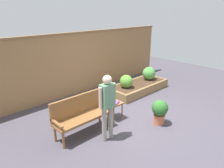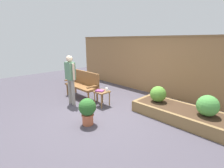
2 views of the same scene
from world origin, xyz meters
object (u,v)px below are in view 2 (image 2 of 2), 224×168
Objects in this scene: book_on_table at (100,91)px; person_by_bench at (70,76)px; potted_boxwood at (87,109)px; cup_on_table at (107,89)px; side_table at (102,94)px; garden_bench at (83,83)px; shrub_far_corner at (208,106)px; shrub_near_bench at (158,94)px.

person_by_bench is at bearing -168.77° from book_on_table.
cup_on_table is at bearing 116.00° from potted_boxwood.
potted_boxwood reaches higher than side_table.
potted_boxwood is 1.60m from person_by_bench.
garden_bench reaches higher than side_table.
cup_on_table is at bearing -164.17° from shrub_far_corner.
cup_on_table is 1.30m from potted_boxwood.
shrub_near_bench reaches higher than potted_boxwood.
person_by_bench is at bearing -66.84° from garden_bench.
garden_bench is 2.63m from shrub_near_bench.
garden_bench is 2.04m from potted_boxwood.
book_on_table is 0.53× the size of shrub_near_bench.
side_table is at bearing 37.76° from person_by_bench.
shrub_far_corner is (2.06, 1.91, 0.15)m from potted_boxwood.
book_on_table is 1.20m from potted_boxwood.
garden_bench is at bearing -167.77° from shrub_far_corner.
shrub_far_corner is at bearing 42.77° from potted_boxwood.
cup_on_table is (0.09, 0.12, 0.13)m from side_table.
person_by_bench reaches higher than cup_on_table.
garden_bench is at bearing 149.45° from book_on_table.
potted_boxwood is (0.69, -0.98, -0.11)m from book_on_table.
potted_boxwood is at bearing -112.22° from shrub_near_bench.
cup_on_table is at bearing 33.23° from book_on_table.
potted_boxwood is 1.49× the size of shrub_near_bench.
person_by_bench reaches higher than book_on_table.
garden_bench reaches higher than cup_on_table.
garden_bench is at bearing 147.68° from potted_boxwood.
shrub_near_bench reaches higher than book_on_table.
shrub_near_bench is (1.47, 0.93, 0.03)m from book_on_table.
side_table is 0.97× the size of shrub_far_corner.
shrub_near_bench is at bearing 18.16° from garden_bench.
cup_on_table is at bearing 3.69° from garden_bench.
person_by_bench reaches higher than potted_boxwood.
potted_boxwood is at bearing -79.37° from book_on_table.
side_table is (1.06, -0.05, -0.15)m from garden_bench.
cup_on_table is at bearing 52.83° from side_table.
person_by_bench reaches higher than side_table.
person_by_bench is at bearing -142.24° from side_table.
garden_bench is 0.92× the size of person_by_bench.
person_by_bench is (-0.78, -0.60, 0.54)m from side_table.
potted_boxwood reaches higher than book_on_table.
garden_bench is 3.20× the size of shrub_near_bench.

